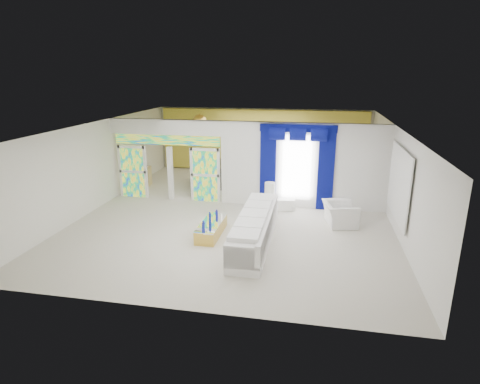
% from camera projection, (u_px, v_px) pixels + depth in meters
% --- Properties ---
extents(floor, '(12.00, 12.00, 0.00)m').
position_uv_depth(floor, '(238.00, 212.00, 13.74)').
color(floor, '#B7AF9E').
rests_on(floor, ground).
extents(dividing_wall, '(5.70, 0.18, 3.00)m').
position_uv_depth(dividing_wall, '(304.00, 166.00, 13.85)').
color(dividing_wall, white).
rests_on(dividing_wall, ground).
extents(dividing_header, '(4.30, 0.18, 0.55)m').
position_uv_depth(dividing_header, '(166.00, 127.00, 14.40)').
color(dividing_header, white).
rests_on(dividing_header, dividing_wall).
extents(stained_panel_left, '(0.95, 0.04, 2.00)m').
position_uv_depth(stained_panel_left, '(133.00, 172.00, 15.16)').
color(stained_panel_left, '#994C3F').
rests_on(stained_panel_left, ground).
extents(stained_panel_right, '(0.95, 0.04, 2.00)m').
position_uv_depth(stained_panel_right, '(205.00, 175.00, 14.64)').
color(stained_panel_right, '#994C3F').
rests_on(stained_panel_right, ground).
extents(stained_transom, '(4.00, 0.05, 0.35)m').
position_uv_depth(stained_transom, '(167.00, 140.00, 14.54)').
color(stained_transom, '#994C3F').
rests_on(stained_transom, dividing_header).
extents(window_pane, '(1.00, 0.02, 2.30)m').
position_uv_depth(window_pane, '(297.00, 168.00, 13.82)').
color(window_pane, white).
rests_on(window_pane, dividing_wall).
extents(blue_drape_left, '(0.55, 0.10, 2.80)m').
position_uv_depth(blue_drape_left, '(268.00, 168.00, 13.99)').
color(blue_drape_left, '#040345').
rests_on(blue_drape_left, ground).
extents(blue_drape_right, '(0.55, 0.10, 2.80)m').
position_uv_depth(blue_drape_right, '(326.00, 171.00, 13.63)').
color(blue_drape_right, '#040345').
rests_on(blue_drape_right, ground).
extents(blue_pelmet, '(2.60, 0.12, 0.25)m').
position_uv_depth(blue_pelmet, '(298.00, 128.00, 13.39)').
color(blue_pelmet, '#040345').
rests_on(blue_pelmet, dividing_wall).
extents(wall_mirror, '(0.04, 2.70, 1.90)m').
position_uv_depth(wall_mirror, '(399.00, 184.00, 11.46)').
color(wall_mirror, white).
rests_on(wall_mirror, ground).
extents(gold_curtains, '(9.70, 0.12, 2.90)m').
position_uv_depth(gold_curtains, '(262.00, 141.00, 18.85)').
color(gold_curtains, gold).
rests_on(gold_curtains, ground).
extents(white_sofa, '(0.88, 4.09, 0.78)m').
position_uv_depth(white_sofa, '(255.00, 229.00, 11.20)').
color(white_sofa, silver).
rests_on(white_sofa, ground).
extents(coffee_table, '(0.57, 1.72, 0.38)m').
position_uv_depth(coffee_table, '(211.00, 229.00, 11.78)').
color(coffee_table, gold).
rests_on(coffee_table, ground).
extents(console_table, '(1.19, 0.52, 0.38)m').
position_uv_depth(console_table, '(278.00, 204.00, 13.96)').
color(console_table, white).
rests_on(console_table, ground).
extents(table_lamp, '(0.36, 0.36, 0.58)m').
position_uv_depth(table_lamp, '(270.00, 191.00, 13.87)').
color(table_lamp, silver).
rests_on(table_lamp, console_table).
extents(armchair, '(1.17, 1.27, 0.71)m').
position_uv_depth(armchair, '(340.00, 214.00, 12.54)').
color(armchair, silver).
rests_on(armchair, ground).
extents(grand_piano, '(1.72, 2.04, 0.90)m').
position_uv_depth(grand_piano, '(212.00, 174.00, 17.00)').
color(grand_piano, black).
rests_on(grand_piano, ground).
extents(piano_bench, '(0.89, 0.50, 0.28)m').
position_uv_depth(piano_bench, '(202.00, 192.00, 15.59)').
color(piano_bench, black).
rests_on(piano_bench, ground).
extents(tv_console, '(0.60, 0.56, 0.79)m').
position_uv_depth(tv_console, '(144.00, 176.00, 16.91)').
color(tv_console, '#B17B58').
rests_on(tv_console, ground).
extents(chandelier, '(0.60, 0.60, 0.60)m').
position_uv_depth(chandelier, '(200.00, 122.00, 16.58)').
color(chandelier, gold).
rests_on(chandelier, ceiling).
extents(decanters, '(0.20, 1.17, 0.29)m').
position_uv_depth(decanters, '(209.00, 220.00, 11.63)').
color(decanters, '#151C95').
rests_on(decanters, coffee_table).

